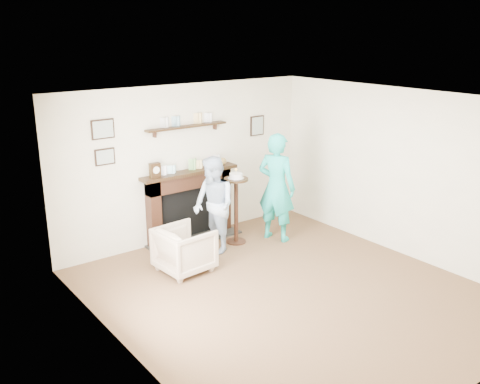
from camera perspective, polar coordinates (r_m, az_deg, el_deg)
name	(u,v)px	position (r m, az deg, el deg)	size (l,w,h in m)	color
ground	(289,293)	(7.14, 5.21, -10.64)	(5.00, 5.00, 0.00)	brown
room_shell	(257,162)	(7.05, 1.78, 3.21)	(4.54, 5.02, 2.52)	#EEE4CA
armchair	(185,270)	(7.75, -5.86, -8.31)	(0.69, 0.71, 0.65)	tan
man	(214,250)	(8.37, -2.75, -6.24)	(0.72, 0.56, 1.49)	silver
woman	(275,238)	(8.84, 3.80, -4.96)	(0.64, 0.42, 1.76)	#1DA9A2
pedestal_table	(236,198)	(8.42, -0.42, -0.60)	(0.38, 0.38, 1.23)	black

